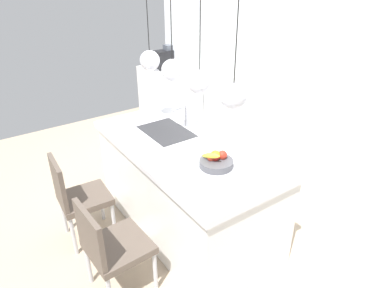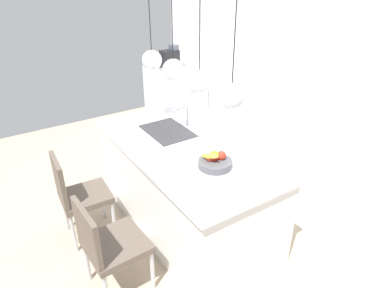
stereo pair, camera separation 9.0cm
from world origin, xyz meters
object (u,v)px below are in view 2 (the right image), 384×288
object	(u,v)px
fruit_bowl	(215,161)
coffee_machine	(170,59)
chair_near	(78,193)
chair_middle	(108,243)

from	to	relation	value
fruit_bowl	coffee_machine	xyz separation A→B (m)	(-2.99, 1.29, 0.05)
chair_near	chair_middle	bearing A→B (deg)	0.05
coffee_machine	chair_near	bearing A→B (deg)	-46.81
chair_middle	coffee_machine	bearing A→B (deg)	142.06
chair_near	chair_middle	size ratio (longest dim) A/B	1.04
chair_near	chair_middle	xyz separation A→B (m)	(0.77, 0.00, -0.02)
coffee_machine	chair_middle	bearing A→B (deg)	-37.94
coffee_machine	chair_middle	world-z (taller)	coffee_machine
chair_near	chair_middle	world-z (taller)	chair_near
coffee_machine	chair_middle	size ratio (longest dim) A/B	0.43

